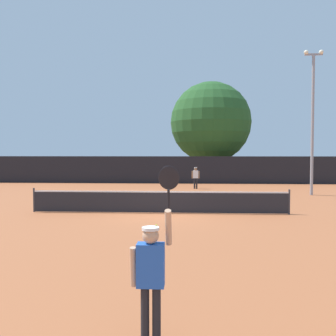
% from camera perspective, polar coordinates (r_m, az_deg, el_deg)
% --- Properties ---
extents(ground_plane, '(120.00, 120.00, 0.00)m').
position_cam_1_polar(ground_plane, '(16.28, -1.38, -6.96)').
color(ground_plane, '#9E5633').
extents(tennis_net, '(11.29, 0.08, 1.07)m').
position_cam_1_polar(tennis_net, '(16.21, -1.38, -5.17)').
color(tennis_net, '#232328').
rests_on(tennis_net, ground).
extents(perimeter_fence, '(39.00, 0.12, 2.32)m').
position_cam_1_polar(perimeter_fence, '(31.57, 0.87, -0.28)').
color(perimeter_fence, black).
rests_on(perimeter_fence, ground).
extents(player_serving, '(0.67, 0.39, 2.48)m').
position_cam_1_polar(player_serving, '(5.27, -2.56, -14.98)').
color(player_serving, blue).
rests_on(player_serving, ground).
extents(player_receiving, '(0.57, 0.23, 1.56)m').
position_cam_1_polar(player_receiving, '(26.92, 4.28, -1.21)').
color(player_receiving, white).
rests_on(player_receiving, ground).
extents(tennis_ball, '(0.07, 0.07, 0.07)m').
position_cam_1_polar(tennis_ball, '(13.43, -1.82, -8.84)').
color(tennis_ball, '#CCE033').
rests_on(tennis_ball, ground).
extents(light_pole, '(1.18, 0.28, 8.93)m').
position_cam_1_polar(light_pole, '(24.65, 21.45, 7.81)').
color(light_pole, gray).
rests_on(light_pole, ground).
extents(large_tree, '(7.76, 7.76, 9.44)m').
position_cam_1_polar(large_tree, '(36.13, 6.62, 7.01)').
color(large_tree, brown).
rests_on(large_tree, ground).
extents(parked_car_near, '(2.09, 4.28, 1.69)m').
position_cam_1_polar(parked_car_near, '(39.49, -2.60, -0.29)').
color(parked_car_near, black).
rests_on(parked_car_near, ground).
extents(parked_car_mid, '(2.28, 4.36, 1.69)m').
position_cam_1_polar(parked_car_mid, '(40.89, 14.78, -0.27)').
color(parked_car_mid, white).
rests_on(parked_car_mid, ground).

